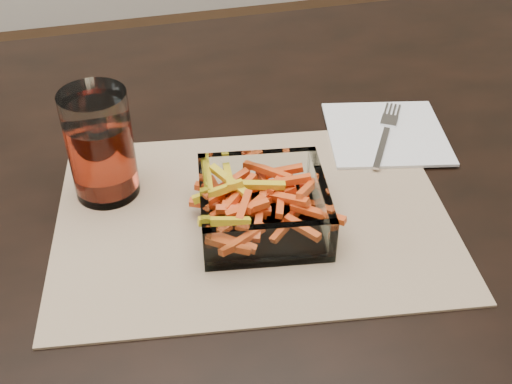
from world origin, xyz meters
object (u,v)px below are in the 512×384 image
dining_table (181,225)px  tumbler (101,148)px  fork (386,132)px  glass_bowl (263,209)px

dining_table → tumbler: (-0.09, -0.02, 0.15)m
tumbler → fork: size_ratio=0.92×
dining_table → tumbler: size_ratio=11.95×
fork → tumbler: bearing=-143.8°
dining_table → glass_bowl: size_ratio=10.11×
fork → glass_bowl: bearing=-115.4°
dining_table → tumbler: 0.18m
dining_table → glass_bowl: bearing=-57.3°
tumbler → fork: bearing=4.1°
tumbler → dining_table: bearing=12.3°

